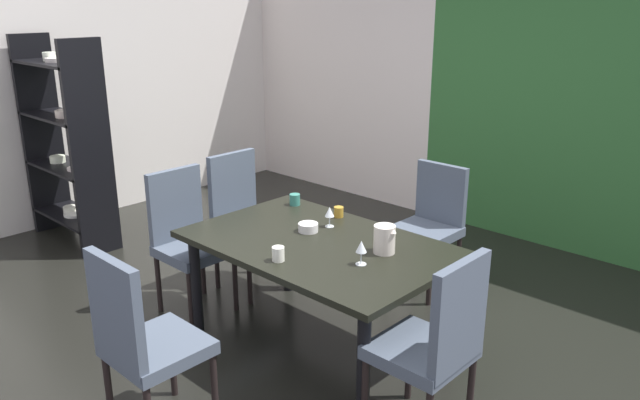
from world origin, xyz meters
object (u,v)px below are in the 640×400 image
at_px(chair_head_far, 431,220).
at_px(display_shelf, 65,142).
at_px(chair_left_far, 243,216).
at_px(cup_left, 295,200).
at_px(wine_glass_near_shelf, 361,248).
at_px(pitcher_north, 385,239).
at_px(wine_glass_east, 330,213).
at_px(dining_table, 318,253).
at_px(chair_left_near, 187,235).
at_px(chair_head_near, 141,338).
at_px(cup_south, 339,212).
at_px(cup_right, 278,254).
at_px(chair_right_near, 436,341).
at_px(serving_bowl_front, 308,227).

bearing_deg(chair_head_far, display_shelf, 26.07).
xyz_separation_m(chair_head_far, chair_left_far, (-1.04, -0.95, 0.03)).
bearing_deg(cup_left, wine_glass_near_shelf, -25.24).
bearing_deg(pitcher_north, wine_glass_east, 169.32).
height_order(dining_table, wine_glass_near_shelf, wine_glass_near_shelf).
bearing_deg(wine_glass_near_shelf, chair_head_far, 106.92).
relative_size(chair_left_far, chair_left_near, 1.03).
xyz_separation_m(chair_left_near, wine_glass_east, (0.90, 0.49, 0.25)).
height_order(chair_head_near, cup_south, chair_head_near).
bearing_deg(dining_table, wine_glass_near_shelf, -12.01).
distance_m(wine_glass_near_shelf, cup_south, 0.80).
xyz_separation_m(chair_left_far, chair_head_near, (0.99, -1.47, -0.01)).
relative_size(chair_head_near, display_shelf, 0.55).
distance_m(wine_glass_near_shelf, cup_right, 0.47).
relative_size(wine_glass_east, wine_glass_near_shelf, 0.95).
relative_size(display_shelf, cup_right, 21.88).
distance_m(chair_left_near, cup_right, 1.08).
xyz_separation_m(chair_head_far, cup_left, (-0.62, -0.82, 0.22)).
height_order(display_shelf, cup_right, display_shelf).
distance_m(chair_left_far, chair_right_near, 2.11).
bearing_deg(dining_table, pitcher_north, 18.85).
relative_size(chair_right_near, serving_bowl_front, 7.91).
distance_m(cup_right, cup_left, 0.99).
height_order(chair_head_far, serving_bowl_front, chair_head_far).
distance_m(chair_head_far, wine_glass_near_shelf, 1.38).
relative_size(chair_left_far, chair_right_near, 1.03).
height_order(display_shelf, cup_south, display_shelf).
distance_m(chair_head_far, display_shelf, 3.24).
height_order(chair_left_far, cup_south, chair_left_far).
bearing_deg(chair_left_near, display_shelf, -91.60).
bearing_deg(pitcher_north, cup_left, 165.74).
xyz_separation_m(cup_left, pitcher_north, (1.00, -0.25, 0.04)).
relative_size(chair_head_far, display_shelf, 0.52).
height_order(cup_right, pitcher_north, pitcher_north).
bearing_deg(cup_left, wine_glass_east, -18.02).
bearing_deg(cup_right, cup_left, 130.23).
height_order(dining_table, chair_head_far, chair_head_far).
height_order(serving_bowl_front, cup_right, cup_right).
xyz_separation_m(dining_table, cup_right, (0.04, -0.37, 0.12)).
distance_m(chair_left_far, cup_left, 0.48).
bearing_deg(dining_table, cup_south, 116.46).
height_order(chair_left_far, cup_right, chair_left_far).
xyz_separation_m(display_shelf, wine_glass_near_shelf, (3.28, 0.12, -0.10)).
height_order(chair_left_far, chair_left_near, chair_left_far).
bearing_deg(chair_left_far, chair_head_far, 132.58).
distance_m(dining_table, chair_left_near, 1.06).
xyz_separation_m(chair_left_far, cup_left, (0.42, 0.14, 0.19)).
bearing_deg(chair_left_near, chair_head_far, 144.73).
height_order(chair_right_near, display_shelf, display_shelf).
distance_m(serving_bowl_front, cup_left, 0.54).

